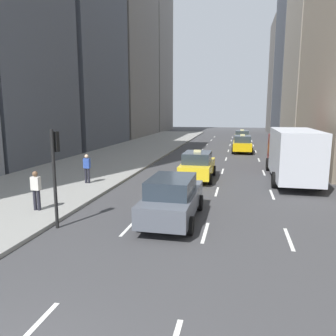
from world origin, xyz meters
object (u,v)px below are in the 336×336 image
taxi_second (242,144)px  sedan_black_near (172,198)px  taxi_third (242,137)px  box_truck (292,153)px  pedestrian_mid_block (36,189)px  traffic_light_pole (55,163)px  taxi_lead (198,165)px  pedestrian_far_walking (87,167)px

taxi_second → sedan_black_near: size_ratio=0.93×
taxi_third → box_truck: (2.80, -21.54, 0.83)m
pedestrian_mid_block → traffic_light_pole: traffic_light_pole is taller
taxi_second → pedestrian_mid_block: size_ratio=2.67×
taxi_lead → taxi_second: bearing=78.6°
taxi_lead → traffic_light_pole: bearing=-112.6°
taxi_second → traffic_light_pole: 24.42m
box_truck → taxi_second: bearing=102.0°
sedan_black_near → pedestrian_mid_block: (-5.67, -0.38, 0.18)m
box_truck → pedestrian_mid_block: size_ratio=5.09×
sedan_black_near → box_truck: box_truck is taller
taxi_lead → pedestrian_mid_block: size_ratio=2.67×
taxi_second → pedestrian_far_walking: taxi_second is taller
taxi_second → taxi_third: size_ratio=1.00×
pedestrian_far_walking → traffic_light_pole: 6.89m
taxi_third → pedestrian_far_walking: taxi_third is taller
box_truck → traffic_light_pole: traffic_light_pole is taller
taxi_lead → traffic_light_pole: size_ratio=1.22×
box_truck → taxi_lead: bearing=-171.8°
taxi_third → taxi_lead: bearing=-97.1°
taxi_second → box_truck: (2.80, -13.13, 0.83)m
box_truck → pedestrian_far_walking: size_ratio=5.09×
taxi_lead → taxi_second: size_ratio=1.00×
pedestrian_far_walking → taxi_lead: bearing=27.0°
taxi_lead → pedestrian_far_walking: (-5.92, -3.02, 0.19)m
taxi_second → sedan_black_near: 21.94m
taxi_lead → sedan_black_near: bearing=-90.0°
sedan_black_near → taxi_lead: bearing=90.0°
taxi_third → pedestrian_mid_block: bearing=-105.5°
box_truck → traffic_light_pole: 14.06m
sedan_black_near → pedestrian_far_walking: bearing=140.9°
taxi_third → pedestrian_mid_block: 31.70m
pedestrian_mid_block → traffic_light_pole: bearing=-36.6°
sedan_black_near → pedestrian_mid_block: 5.68m
taxi_third → sedan_black_near: (-2.80, -30.17, 0.01)m
taxi_second → box_truck: bearing=-78.0°
box_truck → pedestrian_far_walking: box_truck is taller
pedestrian_far_walking → traffic_light_pole: (1.97, -6.46, 1.34)m
taxi_third → sedan_black_near: taxi_third is taller
taxi_lead → sedan_black_near: 7.82m
taxi_third → traffic_light_pole: size_ratio=1.22×
taxi_lead → taxi_third: size_ratio=1.00×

